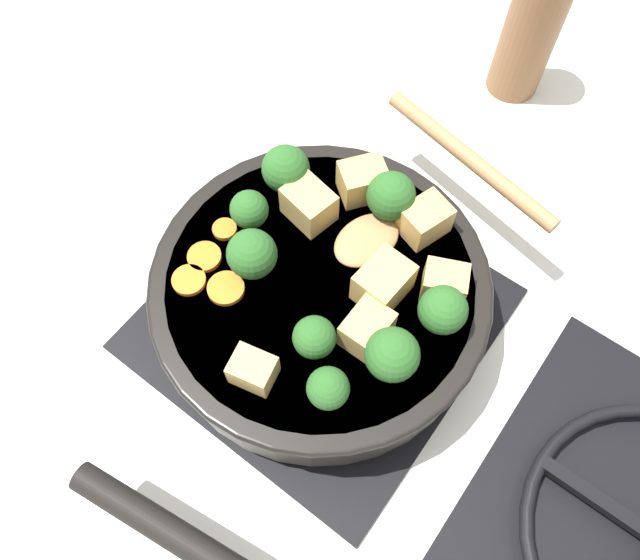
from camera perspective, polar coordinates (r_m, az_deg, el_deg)
The scene contains 24 objects.
ground_plane at distance 0.64m, azimuth -0.00°, elevation -3.59°, with size 2.40×2.40×0.00m, color silver.
front_burner_grate at distance 0.63m, azimuth -0.00°, elevation -3.15°, with size 0.31×0.31×0.03m.
skillet_pan at distance 0.58m, azimuth -0.10°, elevation -1.38°, with size 0.42×0.31×0.06m.
wooden_spoon at distance 0.61m, azimuth 9.53°, elevation 7.72°, with size 0.20×0.21×0.02m.
tofu_cube_center_large at distance 0.54m, azimuth 5.81°, elevation -0.23°, with size 0.05×0.04×0.04m, color tan.
tofu_cube_near_handle at distance 0.58m, azimuth -1.02°, elevation 6.92°, with size 0.04×0.04×0.04m, color tan.
tofu_cube_east_chunk at distance 0.58m, azimuth 9.56°, elevation 5.45°, with size 0.04×0.03×0.03m, color tan.
tofu_cube_west_chunk at distance 0.51m, azimuth -6.14°, elevation -8.18°, with size 0.04×0.03×0.03m, color tan.
tofu_cube_back_piece at distance 0.52m, azimuth 4.30°, elevation -4.49°, with size 0.04×0.03×0.03m, color tan.
tofu_cube_front_piece at distance 0.55m, azimuth 11.32°, elevation -0.22°, with size 0.04×0.03×0.03m, color tan.
tofu_cube_mid_small at distance 0.60m, azimuth 3.94°, elevation 9.02°, with size 0.04×0.03×0.03m, color tan.
broccoli_floret_near_spoon at distance 0.53m, azimuth 11.16°, elevation -2.72°, with size 0.04×0.04×0.05m.
broccoli_floret_center_top at distance 0.50m, azimuth 6.61°, elevation -6.80°, with size 0.05×0.05×0.05m.
broccoli_floret_east_rim at distance 0.54m, azimuth -6.24°, elevation 2.35°, with size 0.04×0.04×0.05m.
broccoli_floret_west_rim at distance 0.57m, azimuth -6.48°, elevation 6.40°, with size 0.04×0.04×0.04m.
broccoli_floret_north_edge at distance 0.51m, azimuth -0.53°, elevation -5.29°, with size 0.04×0.04×0.04m.
broccoli_floret_south_cluster at distance 0.59m, azimuth -3.16°, elevation 10.09°, with size 0.05×0.05×0.05m.
broccoli_floret_mid_floret at distance 0.50m, azimuth 0.74°, elevation -9.89°, with size 0.03×0.03×0.04m.
broccoli_floret_small_inner at distance 0.58m, azimuth 6.50°, elevation 7.63°, with size 0.05×0.05×0.05m.
carrot_slice_orange_thin at distance 0.59m, azimuth -8.71°, elevation 4.61°, with size 0.02×0.02×0.01m, color orange.
carrot_slice_near_center at distance 0.57m, azimuth -11.90°, elevation -0.02°, with size 0.03×0.03×0.01m, color orange.
carrot_slice_edge_slice at distance 0.56m, azimuth -8.60°, elevation -0.76°, with size 0.03×0.03×0.01m, color orange.
carrot_slice_under_broccoli at distance 0.58m, azimuth -10.52°, elevation 2.10°, with size 0.03×0.03×0.01m, color orange.
pepper_mill at distance 0.80m, azimuth 18.56°, elevation 21.32°, with size 0.06×0.06×0.20m.
Camera 1 is at (0.21, 0.15, 0.58)m, focal length 35.00 mm.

